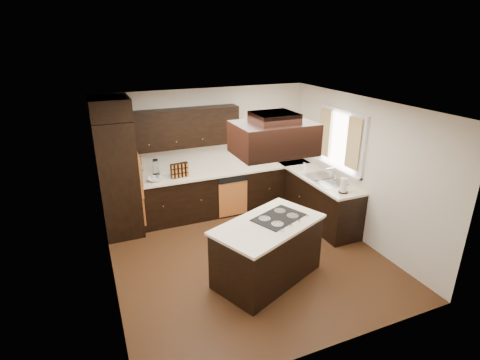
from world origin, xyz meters
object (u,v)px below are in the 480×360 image
Objects in this scene: island at (267,252)px; range_hood at (274,138)px; spice_rack at (179,170)px; oven_column at (118,179)px.

range_hood is at bearing 9.39° from island.
range_hood is (0.06, 0.04, 1.72)m from island.
range_hood reaches higher than spice_rack.
spice_rack is (-0.71, 2.31, 0.62)m from island.
range_hood is at bearing -50.26° from oven_column.
island is at bearing -147.24° from range_hood.
spice_rack is (-0.77, 2.27, -1.10)m from range_hood.
oven_column is 6.34× the size of spice_rack.
oven_column is 1.35× the size of island.
spice_rack is at bearing 108.64° from range_hood.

